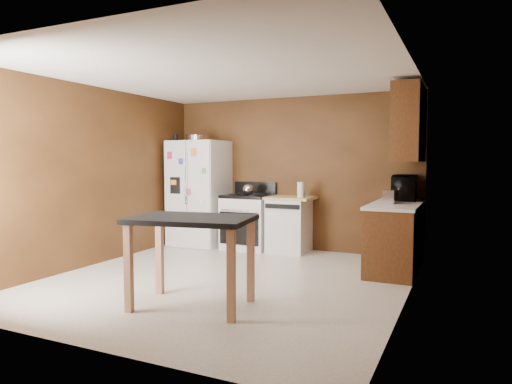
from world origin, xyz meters
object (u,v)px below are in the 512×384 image
Objects in this scene: dishwasher at (289,224)px; kettle at (248,189)px; pen_cup at (175,138)px; toaster at (391,197)px; island at (192,231)px; paper_towel at (301,190)px; microwave at (405,189)px; refrigerator at (199,193)px; green_canister at (301,193)px; gas_range at (248,221)px; roasting_pan at (197,138)px.

kettle is at bearing -173.37° from dishwasher.
pen_cup is 3.86m from toaster.
kettle reaches higher than island.
paper_towel is 0.41× the size of microwave.
refrigerator is at bearing 88.89° from microwave.
green_canister is 0.21× the size of microwave.
pen_cup is at bearing -176.38° from green_canister.
island reaches higher than dishwasher.
gas_range is at bearing -178.06° from dishwasher.
refrigerator is at bearing 5.29° from pen_cup.
island is (-0.13, -2.88, -0.24)m from paper_towel.
microwave is (3.42, 0.06, -0.79)m from roasting_pan.
kettle is 0.74× the size of toaster.
toaster is (3.73, -0.46, -0.87)m from pen_cup.
toaster is 0.59m from microwave.
pen_cup is 2.45m from green_canister.
roasting_pan reaches higher than microwave.
paper_towel reaches higher than gas_range.
microwave is at bearing 3.14° from paper_towel.
roasting_pan reaches higher than gas_range.
microwave reaches higher than toaster.
pen_cup reaches higher than paper_towel.
paper_towel is at bearing -74.40° from green_canister.
gas_range is (-0.03, 0.06, -0.53)m from kettle.
microwave reaches higher than kettle.
paper_towel is at bearing -4.76° from gas_range.
roasting_pan is 3.46m from toaster.
green_canister is 3.00m from island.
dishwasher is at bearing 6.63° from kettle.
roasting_pan is 1.62× the size of toaster.
microwave is 1.87m from dishwasher.
dishwasher is (1.66, 0.08, -1.40)m from roasting_pan.
roasting_pan is 1.68m from gas_range.
paper_towel is 0.22× the size of gas_range.
roasting_pan is at bearing 177.37° from toaster.
paper_towel is (0.92, -0.02, 0.02)m from kettle.
gas_range reaches higher than kettle.
kettle is 0.10× the size of refrigerator.
roasting_pan is at bearing -176.52° from gas_range.
paper_towel is at bearing 0.58° from pen_cup.
pen_cup is 0.21× the size of microwave.
kettle is 0.53m from gas_range.
refrigerator is at bearing -177.01° from dishwasher.
kettle is 3.01m from island.
pen_cup is 0.07× the size of refrigerator.
gas_range is (0.94, 0.06, -1.39)m from roasting_pan.
refrigerator is (-1.86, 0.02, -0.11)m from paper_towel.
pen_cup is 2.46m from paper_towel.
refrigerator reaches higher than paper_towel.
pen_cup reaches higher than island.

